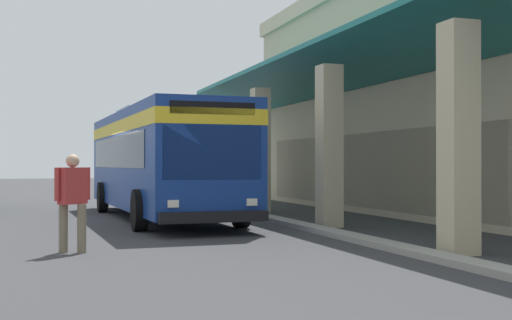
# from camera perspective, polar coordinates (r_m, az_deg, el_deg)

# --- Properties ---
(ground) EXTENTS (120.00, 120.00, 0.00)m
(ground) POSITION_cam_1_polar(r_m,az_deg,el_deg) (22.50, 11.31, -4.42)
(ground) COLOR #38383A
(curb_strip) EXTENTS (26.49, 0.50, 0.12)m
(curb_strip) POSITION_cam_1_polar(r_m,az_deg,el_deg) (19.63, 0.81, -4.84)
(curb_strip) COLOR #9E998E
(curb_strip) RESTS_ON ground
(transit_bus) EXTENTS (11.29, 3.08, 3.34)m
(transit_bus) POSITION_cam_1_polar(r_m,az_deg,el_deg) (20.18, -8.10, 0.38)
(transit_bus) COLOR navy
(transit_bus) RESTS_ON ground
(pedestrian) EXTENTS (0.48, 0.64, 1.77)m
(pedestrian) POSITION_cam_1_polar(r_m,az_deg,el_deg) (12.62, -15.19, -3.00)
(pedestrian) COLOR #726651
(pedestrian) RESTS_ON ground
(potted_palm) EXTENTS (1.95, 1.47, 3.14)m
(potted_palm) POSITION_cam_1_polar(r_m,az_deg,el_deg) (26.82, -2.14, -2.02)
(potted_palm) COLOR #4C4742
(potted_palm) RESTS_ON ground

